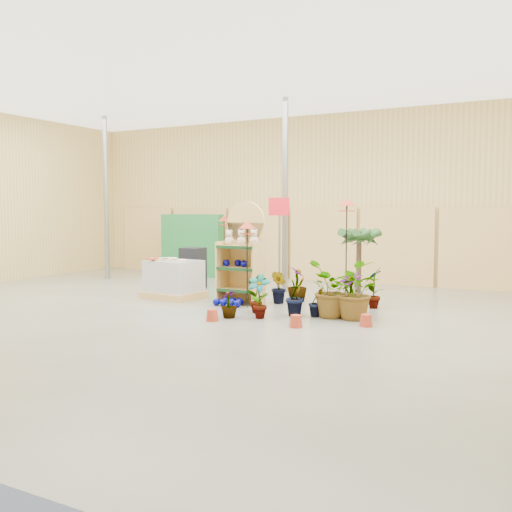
# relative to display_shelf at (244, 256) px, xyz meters

# --- Properties ---
(room) EXTENTS (15.20, 12.10, 4.70)m
(room) POSITION_rel_display_shelf_xyz_m (0.08, -0.77, 1.25)
(room) COLOR #66675B
(room) RESTS_ON ground
(display_shelf) EXTENTS (0.90, 0.58, 2.11)m
(display_shelf) POSITION_rel_display_shelf_xyz_m (0.00, 0.00, 0.00)
(display_shelf) COLOR tan
(display_shelf) RESTS_ON ground
(teddy_bears) EXTENTS (0.77, 0.20, 0.32)m
(teddy_bears) POSITION_rel_display_shelf_xyz_m (0.02, -0.10, 0.37)
(teddy_bears) COLOR beige
(teddy_bears) RESTS_ON display_shelf
(gazing_balls_shelf) EXTENTS (0.77, 0.26, 0.15)m
(gazing_balls_shelf) POSITION_rel_display_shelf_xyz_m (-0.00, -0.12, -0.13)
(gazing_balls_shelf) COLOR #040674
(gazing_balls_shelf) RESTS_ON display_shelf
(gazing_balls_floor) EXTENTS (0.63, 0.39, 0.15)m
(gazing_balls_floor) POSITION_rel_display_shelf_xyz_m (-0.06, -0.49, -0.89)
(gazing_balls_floor) COLOR #040674
(gazing_balls_floor) RESTS_ON ground
(pallet_stack) EXTENTS (1.25, 1.08, 0.86)m
(pallet_stack) POSITION_rel_display_shelf_xyz_m (-1.67, -0.17, -0.55)
(pallet_stack) COLOR tan
(pallet_stack) RESTS_ON ground
(charcoal_planters) EXTENTS (0.80, 0.50, 1.00)m
(charcoal_planters) POSITION_rel_display_shelf_xyz_m (-2.29, 1.34, -0.55)
(charcoal_planters) COLOR black
(charcoal_planters) RESTS_ON ground
(trellis_stock) EXTENTS (2.00, 0.30, 1.80)m
(trellis_stock) POSITION_rel_display_shelf_xyz_m (-3.72, 3.52, -0.06)
(trellis_stock) COLOR #1F7334
(trellis_stock) RESTS_ON ground
(offer_sign) EXTENTS (0.50, 0.08, 2.20)m
(offer_sign) POSITION_rel_display_shelf_xyz_m (0.18, 1.30, 0.61)
(offer_sign) COLOR gray
(offer_sign) RESTS_ON ground
(bird_table_front) EXTENTS (0.34, 0.34, 1.70)m
(bird_table_front) POSITION_rel_display_shelf_xyz_m (0.35, -0.49, 0.61)
(bird_table_front) COLOR black
(bird_table_front) RESTS_ON ground
(bird_table_right) EXTENTS (0.34, 0.34, 2.14)m
(bird_table_right) POSITION_rel_display_shelf_xyz_m (2.21, 0.01, 1.03)
(bird_table_right) COLOR black
(bird_table_right) RESTS_ON ground
(bird_table_back) EXTENTS (0.34, 0.34, 1.77)m
(bird_table_back) POSITION_rel_display_shelf_xyz_m (-2.35, 3.09, 0.67)
(bird_table_back) COLOR black
(bird_table_back) RESTS_ON ground
(palm) EXTENTS (0.70, 0.70, 1.65)m
(palm) POSITION_rel_display_shelf_xyz_m (2.15, 0.97, 0.44)
(palm) COLOR #443023
(palm) RESTS_ON ground
(potted_plant_0) EXTENTS (0.44, 0.47, 0.74)m
(potted_plant_0) POSITION_rel_display_shelf_xyz_m (0.79, -0.92, -0.59)
(potted_plant_0) COLOR #21481C
(potted_plant_0) RESTS_ON ground
(potted_plant_1) EXTENTS (0.43, 0.48, 0.73)m
(potted_plant_1) POSITION_rel_display_shelf_xyz_m (1.58, -0.87, -0.60)
(potted_plant_1) COLOR #21481C
(potted_plant_1) RESTS_ON ground
(potted_plant_2) EXTENTS (0.97, 1.07, 1.02)m
(potted_plant_2) POSITION_rel_display_shelf_xyz_m (2.21, -0.72, -0.45)
(potted_plant_2) COLOR #21481C
(potted_plant_2) RESTS_ON ground
(potted_plant_3) EXTENTS (0.46, 0.46, 0.76)m
(potted_plant_3) POSITION_rel_display_shelf_xyz_m (2.34, -0.09, -0.58)
(potted_plant_3) COLOR #21481C
(potted_plant_3) RESTS_ON ground
(potted_plant_4) EXTENTS (0.34, 0.46, 0.83)m
(potted_plant_4) POSITION_rel_display_shelf_xyz_m (2.58, 0.61, -0.55)
(potted_plant_4) COLOR #21481C
(potted_plant_4) RESTS_ON ground
(potted_plant_5) EXTENTS (0.48, 0.47, 0.68)m
(potted_plant_5) POSITION_rel_display_shelf_xyz_m (0.71, 0.22, -0.62)
(potted_plant_5) COLOR #21481C
(potted_plant_5) RESTS_ON ground
(potted_plant_7) EXTENTS (0.34, 0.34, 0.50)m
(potted_plant_7) POSITION_rel_display_shelf_xyz_m (0.60, -1.60, -0.71)
(potted_plant_7) COLOR #21481C
(potted_plant_7) RESTS_ON ground
(potted_plant_8) EXTENTS (0.44, 0.31, 0.80)m
(potted_plant_8) POSITION_rel_display_shelf_xyz_m (1.09, -1.38, -0.56)
(potted_plant_8) COLOR #21481C
(potted_plant_8) RESTS_ON ground
(potted_plant_9) EXTENTS (0.36, 0.38, 0.54)m
(potted_plant_9) POSITION_rel_display_shelf_xyz_m (1.93, -0.75, -0.69)
(potted_plant_9) COLOR #21481C
(potted_plant_9) RESTS_ON ground
(potted_plant_10) EXTENTS (1.20, 1.20, 1.01)m
(potted_plant_10) POSITION_rel_display_shelf_xyz_m (2.56, -0.68, -0.46)
(potted_plant_10) COLOR #21481C
(potted_plant_10) RESTS_ON ground
(potted_plant_11) EXTENTS (0.55, 0.55, 0.73)m
(potted_plant_11) POSITION_rel_display_shelf_xyz_m (0.92, 0.66, -0.60)
(potted_plant_11) COLOR #21481C
(potted_plant_11) RESTS_ON ground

